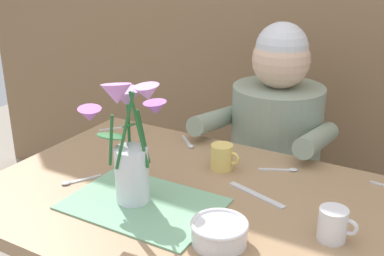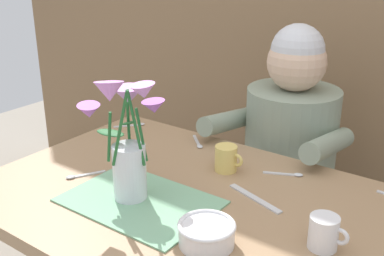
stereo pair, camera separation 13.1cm
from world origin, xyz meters
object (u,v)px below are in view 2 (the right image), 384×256
Objects in this scene: tea_cup at (324,233)px; ceramic_mug at (226,158)px; dinner_knife at (255,198)px; seated_person at (288,174)px; flower_vase at (127,140)px; ceramic_bowl at (207,233)px.

tea_cup is 1.00× the size of ceramic_mug.
dinner_knife is 0.19m from ceramic_mug.
ceramic_mug reaches higher than dinner_knife.
dinner_knife is 2.04× the size of ceramic_mug.
seated_person is 0.76m from tea_cup.
tea_cup is (0.52, 0.09, -0.13)m from flower_vase.
ceramic_mug is (0.12, 0.30, -0.13)m from flower_vase.
ceramic_bowl is 0.27m from tea_cup.
seated_person is 0.81m from flower_vase.
dinner_knife is at bearing -74.70° from seated_person.
ceramic_mug is at bearing 67.41° from flower_vase.
seated_person reaches higher than flower_vase.
tea_cup is at bearing 9.71° from flower_vase.
dinner_knife is at bearing 156.02° from tea_cup.
seated_person is 5.97× the size of dinner_knife.
seated_person is at bearing 100.92° from ceramic_bowl.
flower_vase is (-0.14, -0.72, 0.35)m from seated_person.
flower_vase is at bearing -100.76° from seated_person.
flower_vase reaches higher than dinner_knife.
dinner_knife is 0.26m from tea_cup.
ceramic_bowl is 0.72× the size of dinner_knife.
dinner_knife is at bearing 92.67° from ceramic_bowl.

